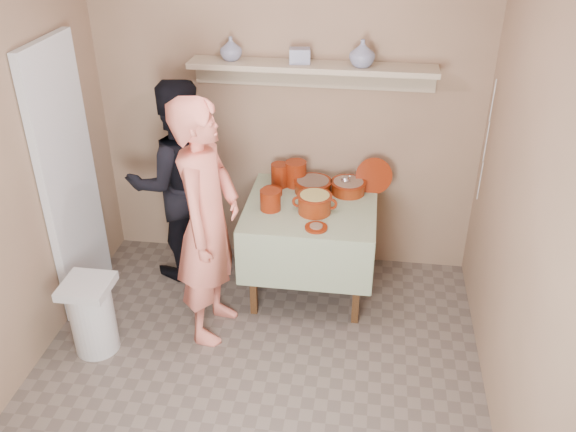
% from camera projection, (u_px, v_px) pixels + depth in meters
% --- Properties ---
extents(ground, '(3.50, 3.50, 0.00)m').
position_uv_depth(ground, '(248.00, 403.00, 3.85)').
color(ground, '#665950').
rests_on(ground, ground).
extents(tile_panel, '(0.06, 0.70, 2.00)m').
position_uv_depth(tile_panel, '(69.00, 181.00, 4.35)').
color(tile_panel, silver).
rests_on(tile_panel, ground).
extents(plate_stack_a, '(0.14, 0.14, 0.18)m').
position_uv_depth(plate_stack_a, '(280.00, 175.00, 4.76)').
color(plate_stack_a, '#681706').
rests_on(plate_stack_a, serving_table).
extents(plate_stack_b, '(0.17, 0.17, 0.20)m').
position_uv_depth(plate_stack_b, '(296.00, 174.00, 4.77)').
color(plate_stack_b, '#681706').
rests_on(plate_stack_b, serving_table).
extents(bowl_stack, '(0.15, 0.15, 0.15)m').
position_uv_depth(bowl_stack, '(270.00, 200.00, 4.44)').
color(bowl_stack, '#681706').
rests_on(bowl_stack, serving_table).
extents(empty_bowl, '(0.16, 0.16, 0.05)m').
position_uv_depth(empty_bowl, '(272.00, 192.00, 4.67)').
color(empty_bowl, '#681706').
rests_on(empty_bowl, serving_table).
extents(propped_lid, '(0.29, 0.13, 0.27)m').
position_uv_depth(propped_lid, '(374.00, 176.00, 4.69)').
color(propped_lid, '#681706').
rests_on(propped_lid, serving_table).
extents(vase_right, '(0.23, 0.23, 0.19)m').
position_uv_depth(vase_right, '(362.00, 53.00, 4.26)').
color(vase_right, navy).
rests_on(vase_right, wall_shelf).
extents(vase_left, '(0.20, 0.20, 0.17)m').
position_uv_depth(vase_left, '(231.00, 49.00, 4.41)').
color(vase_left, navy).
rests_on(vase_left, wall_shelf).
extents(ceramic_box, '(0.16, 0.12, 0.11)m').
position_uv_depth(ceramic_box, '(300.00, 56.00, 4.36)').
color(ceramic_box, navy).
rests_on(ceramic_box, wall_shelf).
extents(person_cook, '(0.48, 0.68, 1.76)m').
position_uv_depth(person_cook, '(208.00, 223.00, 4.06)').
color(person_cook, '#EF7967').
rests_on(person_cook, ground).
extents(person_helper, '(1.00, 0.93, 1.64)m').
position_uv_depth(person_helper, '(179.00, 182.00, 4.74)').
color(person_helper, black).
rests_on(person_helper, ground).
extents(room_shell, '(3.04, 3.54, 2.62)m').
position_uv_depth(room_shell, '(237.00, 173.00, 3.05)').
color(room_shell, '#99785D').
rests_on(room_shell, ground).
extents(serving_table, '(0.97, 0.97, 0.76)m').
position_uv_depth(serving_table, '(311.00, 218.00, 4.60)').
color(serving_table, '#4C2D16').
rests_on(serving_table, ground).
extents(cazuela_meat_a, '(0.30, 0.30, 0.10)m').
position_uv_depth(cazuela_meat_a, '(313.00, 185.00, 4.69)').
color(cazuela_meat_a, '#641D0A').
rests_on(cazuela_meat_a, serving_table).
extents(cazuela_meat_b, '(0.28, 0.28, 0.10)m').
position_uv_depth(cazuela_meat_b, '(348.00, 186.00, 4.67)').
color(cazuela_meat_b, '#641D0A').
rests_on(cazuela_meat_b, serving_table).
extents(ladle, '(0.08, 0.26, 0.19)m').
position_uv_depth(ladle, '(346.00, 180.00, 4.64)').
color(ladle, silver).
rests_on(ladle, cazuela_meat_b).
extents(cazuela_rice, '(0.33, 0.25, 0.14)m').
position_uv_depth(cazuela_rice, '(315.00, 202.00, 4.39)').
color(cazuela_rice, '#641D0A').
rests_on(cazuela_rice, serving_table).
extents(front_plate, '(0.16, 0.16, 0.03)m').
position_uv_depth(front_plate, '(316.00, 227.00, 4.23)').
color(front_plate, '#681706').
rests_on(front_plate, serving_table).
extents(wall_shelf, '(1.80, 0.25, 0.21)m').
position_uv_depth(wall_shelf, '(312.00, 69.00, 4.42)').
color(wall_shelf, tan).
rests_on(wall_shelf, room_shell).
extents(trash_bin, '(0.32, 0.32, 0.56)m').
position_uv_depth(trash_bin, '(92.00, 316.00, 4.16)').
color(trash_bin, silver).
rests_on(trash_bin, ground).
extents(electrical_cord, '(0.01, 0.05, 0.90)m').
position_uv_depth(electrical_cord, '(486.00, 142.00, 4.32)').
color(electrical_cord, silver).
rests_on(electrical_cord, wall_shelf).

